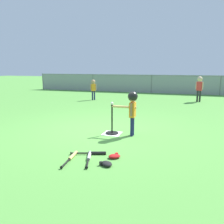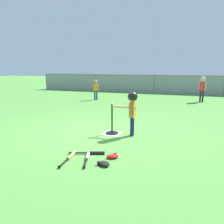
{
  "view_description": "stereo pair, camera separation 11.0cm",
  "coord_description": "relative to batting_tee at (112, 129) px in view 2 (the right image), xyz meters",
  "views": [
    {
      "loc": [
        2.07,
        -5.49,
        1.64
      ],
      "look_at": [
        0.38,
        -0.24,
        0.55
      ],
      "focal_mm": 36.73,
      "sensor_mm": 36.0,
      "label": 1
    },
    {
      "loc": [
        2.17,
        -5.46,
        1.64
      ],
      "look_at": [
        0.38,
        -0.24,
        0.55
      ],
      "focal_mm": 36.73,
      "sensor_mm": 36.0,
      "label": 2
    }
  ],
  "objects": [
    {
      "name": "ground_plane",
      "position": [
        -0.38,
        0.24,
        -0.12
      ],
      "size": [
        60.0,
        60.0,
        0.0
      ],
      "primitive_type": "plane",
      "color": "#51933D"
    },
    {
      "name": "home_plate",
      "position": [
        -0.0,
        0.0,
        -0.12
      ],
      "size": [
        0.44,
        0.44,
        0.01
      ],
      "primitive_type": "cube",
      "color": "white",
      "rests_on": "ground_plane"
    },
    {
      "name": "batting_tee",
      "position": [
        0.0,
        0.0,
        0.0
      ],
      "size": [
        0.32,
        0.32,
        0.73
      ],
      "color": "black",
      "rests_on": "ground_plane"
    },
    {
      "name": "baseball_on_tee",
      "position": [
        -0.0,
        0.0,
        0.65
      ],
      "size": [
        0.07,
        0.07,
        0.07
      ],
      "primitive_type": "sphere",
      "color": "white",
      "rests_on": "batting_tee"
    },
    {
      "name": "batter_child",
      "position": [
        0.51,
        -0.01,
        0.64
      ],
      "size": [
        0.63,
        0.31,
        1.07
      ],
      "color": "#191E4C",
      "rests_on": "ground_plane"
    },
    {
      "name": "fielder_deep_center",
      "position": [
        2.31,
        6.31,
        0.65
      ],
      "size": [
        0.34,
        0.24,
        1.2
      ],
      "color": "#262626",
      "rests_on": "ground_plane"
    },
    {
      "name": "fielder_deep_left",
      "position": [
        -2.69,
        5.35,
        0.53
      ],
      "size": [
        0.27,
        0.2,
        1.01
      ],
      "color": "#191E4C",
      "rests_on": "ground_plane"
    },
    {
      "name": "spare_bat_silver",
      "position": [
        0.09,
        -1.65,
        -0.09
      ],
      "size": [
        0.27,
        0.66,
        0.06
      ],
      "color": "silver",
      "rests_on": "ground_plane"
    },
    {
      "name": "spare_bat_wood",
      "position": [
        -0.22,
        -1.74,
        -0.09
      ],
      "size": [
        0.13,
        0.7,
        0.06
      ],
      "color": "#DBB266",
      "rests_on": "ground_plane"
    },
    {
      "name": "spare_bat_black",
      "position": [
        0.09,
        -1.44,
        -0.09
      ],
      "size": [
        0.66,
        0.27,
        0.06
      ],
      "color": "black",
      "rests_on": "ground_plane"
    },
    {
      "name": "glove_by_plate",
      "position": [
        0.49,
        -1.84,
        -0.08
      ],
      "size": [
        0.27,
        0.26,
        0.07
      ],
      "color": "black",
      "rests_on": "ground_plane"
    },
    {
      "name": "glove_near_bats",
      "position": [
        0.52,
        -1.48,
        -0.08
      ],
      "size": [
        0.27,
        0.26,
        0.07
      ],
      "color": "#B21919",
      "rests_on": "ground_plane"
    },
    {
      "name": "outfield_fence",
      "position": [
        -0.38,
        9.39,
        0.5
      ],
      "size": [
        16.06,
        0.06,
        1.15
      ],
      "color": "slate",
      "rests_on": "ground_plane"
    }
  ]
}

